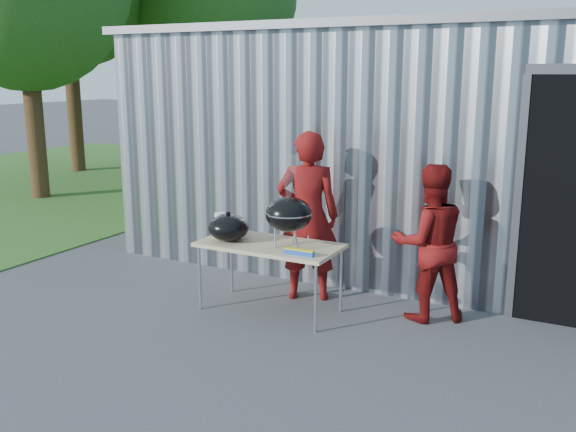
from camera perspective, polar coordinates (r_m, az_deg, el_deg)
The scene contains 11 objects.
ground at distance 6.37m, azimuth -2.54°, elevation -10.66°, with size 80.00×80.00×0.00m, color #3F3F42.
building at distance 9.89m, azimuth 15.75°, elevation 6.54°, with size 8.20×6.20×3.10m.
grass_patch at distance 16.47m, azimuth -19.36°, elevation 3.24°, with size 10.00×12.00×0.02m, color #2D591E.
folding_table at distance 6.80m, azimuth -1.63°, elevation -2.78°, with size 1.50×0.75×0.75m.
kettle_grill at distance 6.55m, azimuth 0.05°, elevation 0.72°, with size 0.49×0.49×0.95m.
grill_lid at distance 6.89m, azimuth -5.32°, elevation -1.03°, with size 0.44×0.44×0.32m.
paper_towels at distance 7.01m, azimuth -6.03°, elevation -0.84°, with size 0.12×0.12×0.28m, color white.
white_tub at distance 7.22m, azimuth -4.65°, elevation -1.15°, with size 0.20×0.15×0.10m, color white.
foil_box at distance 6.35m, azimuth 0.98°, elevation -3.23°, with size 0.32×0.06×0.06m.
person_cook at distance 7.13m, azimuth 1.77°, elevation -0.02°, with size 0.69×0.46×1.90m, color maroon.
person_bystander at distance 6.71m, azimuth 12.44°, elevation -2.35°, with size 0.79×0.62×1.63m, color maroon.
Camera 1 is at (2.96, -5.04, 2.53)m, focal length 40.00 mm.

